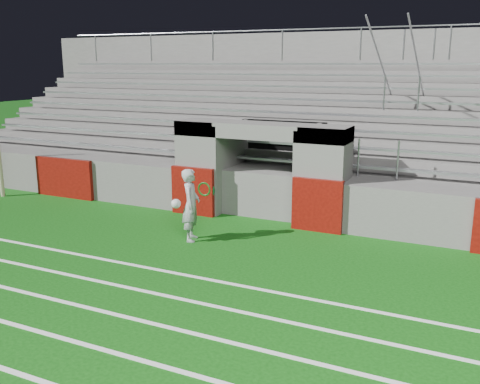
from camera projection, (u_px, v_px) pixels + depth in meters
The scene contains 5 objects.
ground at pixel (197, 257), 11.72m from camera, with size 90.00×90.00×0.00m, color #0C460B.
field_markings at pixel (14, 372), 7.32m from camera, with size 28.00×8.09×0.01m.
stadium_structure at pixel (312, 143), 18.36m from camera, with size 26.00×8.48×5.42m.
goalkeeper_with_ball at pixel (191, 205), 12.66m from camera, with size 0.73×0.74×1.74m.
hose_coil at pixel (205, 190), 14.70m from camera, with size 0.57×0.14×0.57m.
Camera 1 is at (5.62, -9.58, 4.12)m, focal length 40.00 mm.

